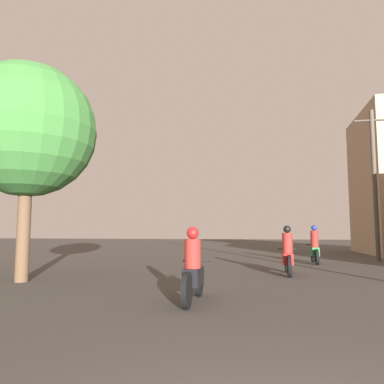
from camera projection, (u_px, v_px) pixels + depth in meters
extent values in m
cylinder|color=black|center=(199.00, 281.00, 8.00)|extent=(0.10, 0.66, 0.66)
cylinder|color=black|center=(187.00, 290.00, 6.69)|extent=(0.10, 0.66, 0.66)
cube|color=black|center=(193.00, 276.00, 7.36)|extent=(0.30, 0.79, 0.33)
cylinder|color=black|center=(197.00, 261.00, 7.81)|extent=(0.60, 0.04, 0.04)
cylinder|color=maroon|center=(193.00, 254.00, 7.33)|extent=(0.32, 0.32, 0.56)
sphere|color=#A51919|center=(193.00, 233.00, 7.37)|extent=(0.24, 0.24, 0.24)
cylinder|color=black|center=(286.00, 262.00, 12.57)|extent=(0.10, 0.66, 0.66)
cylinder|color=black|center=(289.00, 266.00, 11.24)|extent=(0.10, 0.66, 0.66)
cube|color=red|center=(288.00, 258.00, 11.92)|extent=(0.30, 0.94, 0.35)
cylinder|color=black|center=(287.00, 249.00, 12.38)|extent=(0.60, 0.04, 0.04)
cylinder|color=maroon|center=(287.00, 243.00, 11.88)|extent=(0.32, 0.32, 0.63)
sphere|color=black|center=(287.00, 229.00, 11.92)|extent=(0.24, 0.24, 0.24)
cylinder|color=black|center=(313.00, 255.00, 16.51)|extent=(0.10, 0.64, 0.64)
cylinder|color=black|center=(317.00, 257.00, 15.28)|extent=(0.10, 0.64, 0.64)
cube|color=#1E6B33|center=(315.00, 252.00, 15.92)|extent=(0.30, 0.88, 0.37)
cylinder|color=black|center=(313.00, 244.00, 16.35)|extent=(0.60, 0.04, 0.04)
cylinder|color=maroon|center=(314.00, 239.00, 15.89)|extent=(0.32, 0.32, 0.70)
sphere|color=navy|center=(314.00, 228.00, 15.93)|extent=(0.24, 0.24, 0.24)
cylinder|color=#4C4238|center=(375.00, 184.00, 17.48)|extent=(0.20, 0.20, 7.12)
cylinder|color=#4C4238|center=(372.00, 120.00, 17.79)|extent=(1.60, 0.10, 0.10)
cylinder|color=brown|center=(24.00, 228.00, 10.35)|extent=(0.36, 0.36, 2.91)
sphere|color=#387533|center=(28.00, 130.00, 10.64)|extent=(3.81, 3.81, 3.81)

